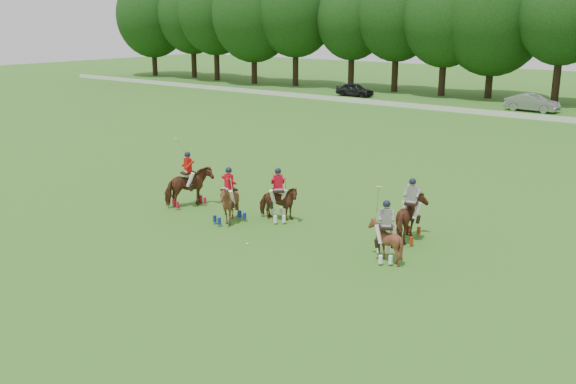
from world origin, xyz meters
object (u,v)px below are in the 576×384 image
Objects in this scene: polo_red_c at (229,203)px; polo_stripe_b at (385,240)px; car_mid at (532,103)px; car_left at (355,90)px; polo_red_b at (278,202)px; polo_ball at (247,244)px; polo_red_a at (189,187)px; polo_stripe_a at (411,218)px.

polo_stripe_b reaches higher than polo_red_c.
car_mid is 1.70× the size of polo_stripe_b.
car_left is 0.89× the size of car_mid.
polo_red_c is (18.71, -39.40, 0.13)m from car_left.
polo_red_c is 6.97m from polo_stripe_b.
polo_ball is at bearing -72.20° from polo_red_b.
polo_red_a is at bearing 157.66° from polo_ball.
polo_red_a reaches higher than car_left.
polo_ball is (0.96, -3.00, -0.72)m from polo_red_b.
polo_ball is at bearing -153.62° from car_left.
polo_stripe_a is at bearing 96.18° from polo_stripe_b.
polo_red_b reaches higher than car_mid.
polo_red_c reaches higher than car_mid.
polo_red_c is at bearing -178.41° from polo_stripe_b.
polo_red_b is at bearing 107.80° from polo_ball.
polo_red_c is at bearing -176.58° from car_mid.
polo_red_b is 0.92× the size of polo_stripe_a.
polo_stripe_b is at bearing -83.82° from polo_stripe_a.
polo_red_c is (2.96, -0.62, -0.07)m from polo_red_a.
car_mid is 38.86m from polo_red_a.
polo_red_b is 0.95× the size of polo_red_c.
polo_red_c is (-1.33, -1.45, 0.06)m from polo_red_b.
car_left is 1.85× the size of polo_red_b.
polo_red_a is at bearing -168.87° from polo_stripe_a.
polo_stripe_a is (7.24, -36.88, 0.12)m from car_mid.
polo_stripe_a is 6.06m from polo_ball.
polo_red_a is 4.38m from polo_red_b.
car_mid is at bearing -90.77° from car_left.
car_left is at bearing 117.15° from polo_ball.
polo_red_a is 1.37× the size of polo_red_b.
polo_red_b is 3.23m from polo_ball.
polo_stripe_b is at bearing 1.59° from polo_red_c.
polo_stripe_b is (7.49, -39.21, -0.00)m from car_mid.
polo_stripe_b is (0.25, -2.33, -0.12)m from polo_stripe_a.
car_mid is (18.18, 0.00, 0.06)m from car_left.
polo_red_a reaches higher than car_mid.
polo_red_a is 9.94m from polo_stripe_b.
polo_red_c is at bearing -155.37° from car_left.
polo_red_c is at bearing -11.77° from polo_red_a.
car_left reaches higher than polo_ball.
polo_ball is (2.82, -40.95, -0.70)m from car_mid.
car_left is at bearing 124.58° from polo_stripe_a.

